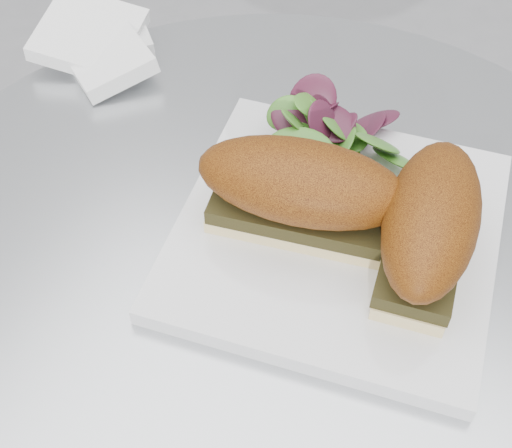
{
  "coord_description": "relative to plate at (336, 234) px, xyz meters",
  "views": [
    {
      "loc": [
        0.15,
        -0.32,
        1.2
      ],
      "look_at": [
        -0.02,
        -0.0,
        0.77
      ],
      "focal_mm": 50.0,
      "sensor_mm": 36.0,
      "label": 1
    }
  ],
  "objects": [
    {
      "name": "table",
      "position": [
        -0.03,
        -0.04,
        -0.25
      ],
      "size": [
        0.7,
        0.7,
        0.73
      ],
      "color": "#A8ABAF",
      "rests_on": "ground"
    },
    {
      "name": "salad",
      "position": [
        -0.04,
        0.08,
        0.03
      ],
      "size": [
        0.11,
        0.11,
        0.05
      ],
      "primitive_type": null,
      "color": "#528E2E",
      "rests_on": "plate"
    },
    {
      "name": "sandwich_left",
      "position": [
        -0.03,
        -0.01,
        0.05
      ],
      "size": [
        0.18,
        0.11,
        0.08
      ],
      "rotation": [
        0.0,
        0.0,
        0.22
      ],
      "color": "beige",
      "rests_on": "plate"
    },
    {
      "name": "napkin",
      "position": [
        -0.31,
        0.1,
        0.0
      ],
      "size": [
        0.14,
        0.14,
        0.02
      ],
      "primitive_type": null,
      "rotation": [
        0.0,
        0.0,
        -0.07
      ],
      "color": "white",
      "rests_on": "table"
    },
    {
      "name": "sandwich_right",
      "position": [
        0.07,
        0.0,
        0.05
      ],
      "size": [
        0.1,
        0.17,
        0.08
      ],
      "rotation": [
        0.0,
        0.0,
        -1.39
      ],
      "color": "beige",
      "rests_on": "plate"
    },
    {
      "name": "plate",
      "position": [
        0.0,
        0.0,
        0.0
      ],
      "size": [
        0.3,
        0.3,
        0.02
      ],
      "primitive_type": "cube",
      "rotation": [
        0.0,
        0.0,
        0.17
      ],
      "color": "silver",
      "rests_on": "table"
    }
  ]
}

